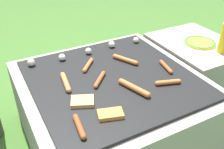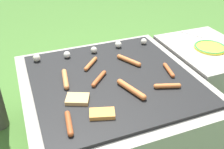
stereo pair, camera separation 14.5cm
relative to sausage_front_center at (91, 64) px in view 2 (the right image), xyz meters
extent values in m
plane|color=#3D6628|center=(0.07, -0.17, -0.46)|extent=(14.00, 14.00, 0.00)
cube|color=gray|center=(0.07, -0.17, -0.24)|extent=(0.99, 0.99, 0.43)
cube|color=black|center=(0.07, -0.17, -0.02)|extent=(0.87, 0.87, 0.02)
cube|color=gray|center=(0.82, -0.05, -0.24)|extent=(0.50, 0.62, 0.45)
cylinder|color=#93421E|center=(-0.25, -0.47, 0.00)|extent=(0.04, 0.13, 0.03)
sphere|color=#93421E|center=(-0.24, -0.40, 0.00)|extent=(0.03, 0.03, 0.03)
sphere|color=#93421E|center=(-0.25, -0.53, 0.00)|extent=(0.03, 0.03, 0.03)
cylinder|color=#B7602D|center=(0.11, -0.34, 0.00)|extent=(0.08, 0.18, 0.03)
sphere|color=#B7602D|center=(0.08, -0.25, 0.00)|extent=(0.03, 0.03, 0.03)
sphere|color=#B7602D|center=(0.14, -0.42, 0.00)|extent=(0.03, 0.03, 0.03)
cylinder|color=#C6753D|center=(-0.18, -0.11, 0.00)|extent=(0.05, 0.16, 0.03)
sphere|color=#C6753D|center=(-0.19, -0.19, 0.00)|extent=(0.03, 0.03, 0.03)
sphere|color=#C6753D|center=(-0.17, -0.03, 0.00)|extent=(0.03, 0.03, 0.03)
cylinder|color=#B7602D|center=(0.30, -0.37, 0.00)|extent=(0.12, 0.06, 0.03)
sphere|color=#B7602D|center=(0.36, -0.39, 0.00)|extent=(0.03, 0.03, 0.03)
sphere|color=#B7602D|center=(0.25, -0.36, 0.00)|extent=(0.03, 0.03, 0.03)
cylinder|color=#A34C23|center=(-0.01, -0.18, 0.00)|extent=(0.11, 0.12, 0.02)
sphere|color=#A34C23|center=(-0.06, -0.23, 0.00)|extent=(0.02, 0.02, 0.02)
sphere|color=#A34C23|center=(0.04, -0.13, 0.00)|extent=(0.02, 0.02, 0.02)
cylinder|color=#A34C23|center=(0.40, -0.24, 0.00)|extent=(0.05, 0.13, 0.02)
sphere|color=#A34C23|center=(0.41, -0.18, 0.00)|extent=(0.02, 0.02, 0.02)
sphere|color=#A34C23|center=(0.39, -0.30, 0.00)|extent=(0.02, 0.02, 0.02)
cylinder|color=#B7602D|center=(0.23, -0.05, 0.00)|extent=(0.10, 0.15, 0.03)
sphere|color=#B7602D|center=(0.26, -0.12, 0.00)|extent=(0.03, 0.03, 0.03)
sphere|color=#B7602D|center=(0.19, 0.02, 0.00)|extent=(0.03, 0.03, 0.03)
cylinder|color=#B7602D|center=(0.00, 0.00, 0.00)|extent=(0.11, 0.12, 0.02)
sphere|color=#B7602D|center=(0.05, 0.05, 0.00)|extent=(0.02, 0.02, 0.02)
sphere|color=#B7602D|center=(-0.05, -0.05, 0.00)|extent=(0.02, 0.02, 0.02)
cube|color=tan|center=(-0.17, -0.31, 0.00)|extent=(0.14, 0.12, 0.02)
cube|color=#D18438|center=(-0.09, -0.46, 0.00)|extent=(0.13, 0.10, 0.02)
sphere|color=beige|center=(-0.30, 0.17, 0.01)|extent=(0.05, 0.05, 0.05)
sphere|color=silver|center=(-0.11, 0.15, 0.01)|extent=(0.04, 0.04, 0.04)
sphere|color=beige|center=(0.07, 0.15, 0.01)|extent=(0.04, 0.04, 0.04)
sphere|color=silver|center=(0.25, 0.17, 0.01)|extent=(0.04, 0.04, 0.04)
sphere|color=beige|center=(0.44, 0.15, 0.01)|extent=(0.04, 0.04, 0.04)
cylinder|color=yellow|center=(0.82, -0.08, -0.01)|extent=(0.21, 0.21, 0.01)
torus|color=#338C3F|center=(0.82, -0.08, 0.00)|extent=(0.21, 0.21, 0.01)
cylinder|color=silver|center=(0.85, 0.16, -0.01)|extent=(0.08, 0.15, 0.01)
cube|color=silver|center=(0.81, 0.24, -0.01)|extent=(0.02, 0.02, 0.01)
camera|label=1|loc=(-0.51, -1.26, 0.78)|focal=42.00mm
camera|label=2|loc=(-0.38, -1.32, 0.78)|focal=42.00mm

